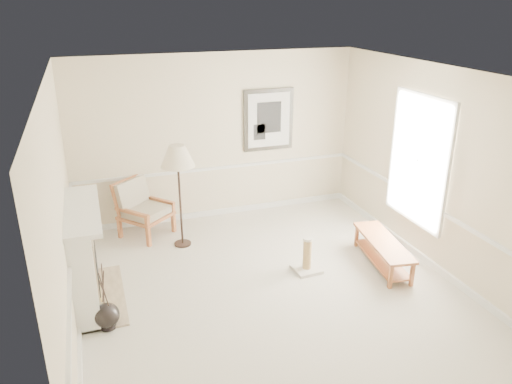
% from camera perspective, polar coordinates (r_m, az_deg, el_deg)
% --- Properties ---
extents(ground, '(5.50, 5.50, 0.00)m').
position_cam_1_polar(ground, '(6.92, 1.76, -11.28)').
color(ground, silver).
rests_on(ground, ground).
extents(room, '(5.04, 5.54, 2.92)m').
position_cam_1_polar(room, '(6.23, 2.89, 3.92)').
color(room, beige).
rests_on(room, ground).
extents(fireplace, '(0.64, 1.64, 1.31)m').
position_cam_1_polar(fireplace, '(6.79, -19.07, -7.00)').
color(fireplace, white).
rests_on(fireplace, ground).
extents(floor_vase, '(0.31, 0.31, 0.89)m').
position_cam_1_polar(floor_vase, '(6.42, -16.67, -13.42)').
color(floor_vase, black).
rests_on(floor_vase, ground).
extents(armchair, '(1.03, 1.03, 0.94)m').
position_cam_1_polar(armchair, '(8.50, -13.06, -1.52)').
color(armchair, '#AC5F37').
rests_on(armchair, ground).
extents(floor_lamp, '(0.58, 0.58, 1.66)m').
position_cam_1_polar(floor_lamp, '(7.65, -8.95, 3.76)').
color(floor_lamp, black).
rests_on(floor_lamp, ground).
extents(bench, '(0.62, 1.43, 0.40)m').
position_cam_1_polar(bench, '(7.65, 14.30, -6.30)').
color(bench, '#AC5F37').
rests_on(bench, ground).
extents(scratching_post, '(0.40, 0.40, 0.54)m').
position_cam_1_polar(scratching_post, '(7.34, 5.84, -7.79)').
color(scratching_post, beige).
rests_on(scratching_post, ground).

